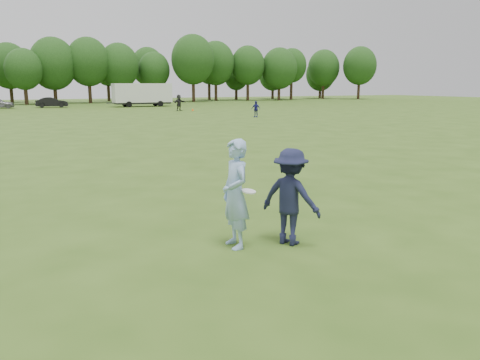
{
  "coord_description": "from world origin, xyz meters",
  "views": [
    {
      "loc": [
        -4.35,
        -7.17,
        3.05
      ],
      "look_at": [
        -0.14,
        1.36,
        1.1
      ],
      "focal_mm": 35.0,
      "sensor_mm": 36.0,
      "label": 1
    }
  ],
  "objects_px": {
    "player_far_b": "(256,109)",
    "defender": "(291,197)",
    "thrower": "(235,194)",
    "field_cone": "(193,109)",
    "cargo_trailer": "(142,94)",
    "player_far_d": "(179,103)",
    "car_f": "(52,102)"
  },
  "relations": [
    {
      "from": "thrower",
      "to": "player_far_b",
      "type": "bearing_deg",
      "value": 152.88
    },
    {
      "from": "thrower",
      "to": "cargo_trailer",
      "type": "bearing_deg",
      "value": 168.61
    },
    {
      "from": "defender",
      "to": "thrower",
      "type": "bearing_deg",
      "value": 42.69
    },
    {
      "from": "defender",
      "to": "field_cone",
      "type": "distance_m",
      "value": 47.49
    },
    {
      "from": "thrower",
      "to": "player_far_b",
      "type": "xyz_separation_m",
      "value": [
        17.43,
        31.77,
        -0.27
      ]
    },
    {
      "from": "defender",
      "to": "player_far_b",
      "type": "height_order",
      "value": "defender"
    },
    {
      "from": "player_far_d",
      "to": "thrower",
      "type": "bearing_deg",
      "value": -130.26
    },
    {
      "from": "player_far_b",
      "to": "defender",
      "type": "bearing_deg",
      "value": -65.15
    },
    {
      "from": "player_far_b",
      "to": "player_far_d",
      "type": "xyz_separation_m",
      "value": [
        -2.91,
        13.75,
        0.19
      ]
    },
    {
      "from": "defender",
      "to": "field_cone",
      "type": "relative_size",
      "value": 6.23
    },
    {
      "from": "player_far_b",
      "to": "field_cone",
      "type": "xyz_separation_m",
      "value": [
        -1.48,
        13.02,
        -0.61
      ]
    },
    {
      "from": "player_far_d",
      "to": "car_f",
      "type": "distance_m",
      "value": 19.79
    },
    {
      "from": "player_far_b",
      "to": "player_far_d",
      "type": "height_order",
      "value": "player_far_d"
    },
    {
      "from": "player_far_b",
      "to": "thrower",
      "type": "bearing_deg",
      "value": -66.82
    },
    {
      "from": "thrower",
      "to": "defender",
      "type": "height_order",
      "value": "thrower"
    },
    {
      "from": "thrower",
      "to": "field_cone",
      "type": "bearing_deg",
      "value": 162.03
    },
    {
      "from": "car_f",
      "to": "field_cone",
      "type": "bearing_deg",
      "value": -134.42
    },
    {
      "from": "defender",
      "to": "car_f",
      "type": "bearing_deg",
      "value": -31.85
    },
    {
      "from": "cargo_trailer",
      "to": "car_f",
      "type": "bearing_deg",
      "value": 167.73
    },
    {
      "from": "player_far_b",
      "to": "cargo_trailer",
      "type": "relative_size",
      "value": 0.17
    },
    {
      "from": "field_cone",
      "to": "thrower",
      "type": "bearing_deg",
      "value": -109.61
    },
    {
      "from": "player_far_d",
      "to": "cargo_trailer",
      "type": "xyz_separation_m",
      "value": [
        -1.08,
        12.55,
        0.83
      ]
    },
    {
      "from": "cargo_trailer",
      "to": "player_far_d",
      "type": "bearing_deg",
      "value": -85.09
    },
    {
      "from": "player_far_d",
      "to": "car_f",
      "type": "xyz_separation_m",
      "value": [
        -12.8,
        15.1,
        -0.27
      ]
    },
    {
      "from": "player_far_b",
      "to": "cargo_trailer",
      "type": "bearing_deg",
      "value": 150.57
    },
    {
      "from": "defender",
      "to": "cargo_trailer",
      "type": "height_order",
      "value": "cargo_trailer"
    },
    {
      "from": "player_far_d",
      "to": "player_far_b",
      "type": "bearing_deg",
      "value": -100.6
    },
    {
      "from": "player_far_b",
      "to": "car_f",
      "type": "relative_size",
      "value": 0.37
    },
    {
      "from": "thrower",
      "to": "cargo_trailer",
      "type": "xyz_separation_m",
      "value": [
        13.44,
        58.07,
        0.74
      ]
    },
    {
      "from": "thrower",
      "to": "field_cone",
      "type": "height_order",
      "value": "thrower"
    },
    {
      "from": "thrower",
      "to": "player_far_d",
      "type": "distance_m",
      "value": 47.78
    },
    {
      "from": "defender",
      "to": "car_f",
      "type": "distance_m",
      "value": 60.92
    }
  ]
}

